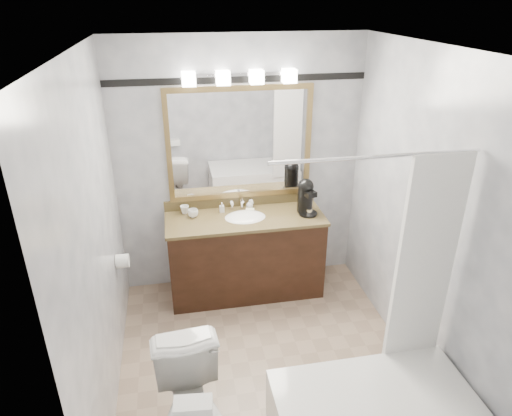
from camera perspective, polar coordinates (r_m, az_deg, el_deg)
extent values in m
cube|color=gray|center=(4.07, 1.25, -18.44)|extent=(2.40, 2.60, 0.01)
cube|color=white|center=(2.95, 1.73, 19.45)|extent=(2.40, 2.60, 0.01)
cube|color=silver|center=(4.50, -2.02, 5.06)|extent=(2.40, 0.01, 2.50)
cube|color=silver|center=(2.29, 8.58, -17.73)|extent=(2.40, 0.01, 2.50)
cube|color=silver|center=(3.32, -19.44, -4.27)|extent=(0.01, 2.60, 2.50)
cube|color=silver|center=(3.74, 19.80, -0.85)|extent=(0.01, 2.60, 2.50)
cube|color=black|center=(4.61, -1.31, -6.04)|extent=(1.50, 0.55, 0.82)
cube|color=olive|center=(4.40, -1.36, -1.31)|extent=(1.53, 0.58, 0.03)
cube|color=olive|center=(4.61, -1.92, 0.89)|extent=(1.53, 0.03, 0.10)
ellipsoid|color=white|center=(4.41, -1.36, -1.48)|extent=(0.44, 0.34, 0.14)
cube|color=olive|center=(4.27, -2.13, 14.74)|extent=(1.40, 0.04, 0.05)
cube|color=olive|center=(4.58, -1.92, 1.72)|extent=(1.40, 0.04, 0.05)
cube|color=olive|center=(4.35, -10.91, 7.38)|extent=(0.05, 0.04, 1.00)
cube|color=olive|center=(4.54, 6.51, 8.43)|extent=(0.05, 0.04, 1.00)
cube|color=white|center=(4.40, -2.03, 8.02)|extent=(1.30, 0.01, 1.00)
cube|color=silver|center=(4.24, -2.14, 16.38)|extent=(0.90, 0.05, 0.03)
cube|color=white|center=(4.15, -8.41, 15.67)|extent=(0.12, 0.12, 0.12)
cube|color=white|center=(4.17, -4.14, 15.92)|extent=(0.12, 0.12, 0.12)
cube|color=white|center=(4.22, 0.07, 16.08)|extent=(0.12, 0.12, 0.12)
cube|color=white|center=(4.28, 4.18, 16.16)|extent=(0.12, 0.12, 0.12)
cube|color=black|center=(4.27, -2.18, 15.77)|extent=(2.40, 0.01, 0.06)
cylinder|color=silver|center=(2.74, 15.00, 6.23)|extent=(1.30, 0.02, 0.02)
cube|color=white|center=(3.25, 20.32, -6.63)|extent=(0.40, 0.04, 1.55)
cylinder|color=white|center=(4.15, -16.34, -6.37)|extent=(0.11, 0.12, 0.12)
cube|color=white|center=(2.64, -7.86, -23.50)|extent=(0.22, 0.13, 0.08)
cylinder|color=black|center=(4.47, 6.49, -0.68)|extent=(0.18, 0.18, 0.02)
cylinder|color=black|center=(4.46, 6.15, 1.13)|extent=(0.15, 0.15, 0.26)
sphere|color=black|center=(4.41, 6.23, 2.67)|extent=(0.16, 0.16, 0.16)
cube|color=black|center=(4.36, 6.77, 1.76)|extent=(0.12, 0.12, 0.05)
cylinder|color=silver|center=(4.44, 6.65, -0.43)|extent=(0.06, 0.06, 0.06)
imported|color=white|center=(4.42, -7.88, -0.65)|extent=(0.13, 0.13, 0.08)
imported|color=white|center=(4.51, -8.91, -0.20)|extent=(0.11, 0.11, 0.08)
imported|color=white|center=(4.49, -4.29, 0.08)|extent=(0.05, 0.05, 0.10)
imported|color=white|center=(4.56, -0.80, 0.50)|extent=(0.08, 0.08, 0.09)
cube|color=beige|center=(4.51, -0.77, -0.25)|extent=(0.09, 0.07, 0.03)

